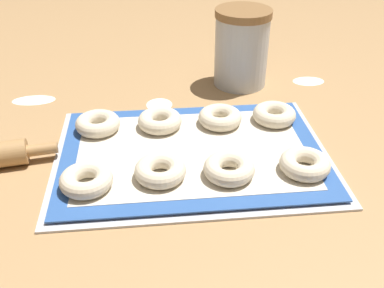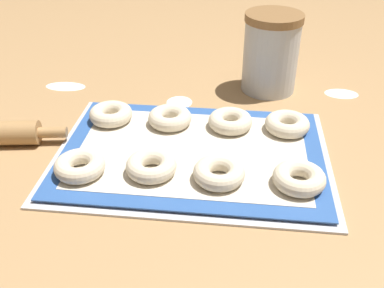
% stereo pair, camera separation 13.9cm
% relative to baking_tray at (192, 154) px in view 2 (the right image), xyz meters
% --- Properties ---
extents(ground_plane, '(2.80, 2.80, 0.00)m').
position_rel_baking_tray_xyz_m(ground_plane, '(0.01, -0.01, -0.00)').
color(ground_plane, '#A87F51').
extents(baking_tray, '(0.47, 0.34, 0.01)m').
position_rel_baking_tray_xyz_m(baking_tray, '(0.00, 0.00, 0.00)').
color(baking_tray, silver).
rests_on(baking_tray, ground_plane).
extents(baking_mat, '(0.45, 0.31, 0.00)m').
position_rel_baking_tray_xyz_m(baking_mat, '(0.00, 0.00, 0.01)').
color(baking_mat, '#2D569E').
rests_on(baking_mat, baking_tray).
extents(bagel_front_far_left, '(0.08, 0.08, 0.03)m').
position_rel_baking_tray_xyz_m(bagel_front_far_left, '(-0.17, -0.08, 0.02)').
color(bagel_front_far_left, beige).
rests_on(bagel_front_far_left, baking_mat).
extents(bagel_front_mid_left, '(0.08, 0.08, 0.03)m').
position_rel_baking_tray_xyz_m(bagel_front_mid_left, '(-0.06, -0.07, 0.02)').
color(bagel_front_mid_left, beige).
rests_on(bagel_front_mid_left, baking_mat).
extents(bagel_front_mid_right, '(0.08, 0.08, 0.03)m').
position_rel_baking_tray_xyz_m(bagel_front_mid_right, '(0.05, -0.08, 0.02)').
color(bagel_front_mid_right, beige).
rests_on(bagel_front_mid_right, baking_mat).
extents(bagel_front_far_right, '(0.08, 0.08, 0.03)m').
position_rel_baking_tray_xyz_m(bagel_front_far_right, '(0.18, -0.08, 0.02)').
color(bagel_front_far_right, beige).
rests_on(bagel_front_far_right, baking_mat).
extents(bagel_back_far_left, '(0.08, 0.08, 0.03)m').
position_rel_baking_tray_xyz_m(bagel_back_far_left, '(-0.17, 0.09, 0.02)').
color(bagel_back_far_left, beige).
rests_on(bagel_back_far_left, baking_mat).
extents(bagel_back_mid_left, '(0.08, 0.08, 0.03)m').
position_rel_baking_tray_xyz_m(bagel_back_mid_left, '(-0.05, 0.09, 0.02)').
color(bagel_back_mid_left, beige).
rests_on(bagel_back_mid_left, baking_mat).
extents(bagel_back_mid_right, '(0.08, 0.08, 0.03)m').
position_rel_baking_tray_xyz_m(bagel_back_mid_right, '(0.06, 0.09, 0.02)').
color(bagel_back_mid_right, beige).
rests_on(bagel_back_mid_right, baking_mat).
extents(bagel_back_far_right, '(0.08, 0.08, 0.03)m').
position_rel_baking_tray_xyz_m(bagel_back_far_right, '(0.17, 0.09, 0.02)').
color(bagel_back_far_right, beige).
rests_on(bagel_back_far_right, baking_mat).
extents(flour_canister, '(0.12, 0.12, 0.17)m').
position_rel_baking_tray_xyz_m(flour_canister, '(0.14, 0.28, 0.08)').
color(flour_canister, silver).
rests_on(flour_canister, ground_plane).
extents(flour_patch_near, '(0.05, 0.06, 0.00)m').
position_rel_baking_tray_xyz_m(flour_patch_near, '(-0.05, 0.20, -0.00)').
color(flour_patch_near, white).
rests_on(flour_patch_near, ground_plane).
extents(flour_patch_far, '(0.09, 0.05, 0.00)m').
position_rel_baking_tray_xyz_m(flour_patch_far, '(-0.32, 0.24, -0.00)').
color(flour_patch_far, white).
rests_on(flour_patch_far, ground_plane).
extents(flour_patch_side, '(0.07, 0.05, 0.00)m').
position_rel_baking_tray_xyz_m(flour_patch_side, '(0.30, 0.28, -0.00)').
color(flour_patch_side, white).
rests_on(flour_patch_side, ground_plane).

